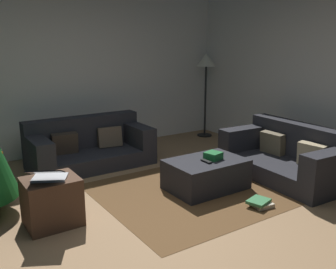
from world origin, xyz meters
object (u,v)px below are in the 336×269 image
at_px(couch_left, 89,147).
at_px(corner_lamp, 206,66).
at_px(side_table, 52,202).
at_px(ottoman, 206,174).
at_px(gift_box, 213,156).
at_px(book_stack, 260,203).
at_px(tv_remote, 206,161).
at_px(couch_right, 289,157).
at_px(laptop, 48,176).

bearing_deg(couch_left, corner_lamp, -170.41).
bearing_deg(couch_left, side_table, 57.12).
xyz_separation_m(ottoman, gift_box, (0.09, -0.02, 0.23)).
bearing_deg(book_stack, tv_remote, 108.40).
height_order(ottoman, gift_box, gift_box).
bearing_deg(side_table, couch_right, -7.30).
height_order(tv_remote, laptop, laptop).
distance_m(ottoman, laptop, 1.94).
distance_m(book_stack, corner_lamp, 3.50).
bearing_deg(tv_remote, book_stack, -70.66).
relative_size(ottoman, side_table, 1.82).
xyz_separation_m(ottoman, book_stack, (0.17, -0.75, -0.14)).
xyz_separation_m(side_table, laptop, (-0.03, -0.05, 0.30)).
height_order(couch_left, tv_remote, couch_left).
height_order(gift_box, laptop, laptop).
distance_m(gift_box, side_table, 1.98).
bearing_deg(ottoman, corner_lamp, 51.14).
relative_size(tv_remote, corner_lamp, 0.10).
height_order(couch_right, side_table, couch_right).
xyz_separation_m(gift_box, laptop, (-1.99, 0.09, 0.12)).
relative_size(ottoman, laptop, 1.95).
distance_m(couch_right, ottoman, 1.25).
distance_m(ottoman, book_stack, 0.78).
height_order(couch_left, gift_box, couch_left).
relative_size(couch_left, couch_right, 1.00).
bearing_deg(couch_right, book_stack, 117.67).
xyz_separation_m(couch_right, gift_box, (-1.12, 0.25, 0.14)).
bearing_deg(side_table, gift_box, -4.18).
bearing_deg(couch_right, ottoman, 80.48).
distance_m(couch_left, book_stack, 2.65).
bearing_deg(couch_right, corner_lamp, -8.37).
xyz_separation_m(gift_box, side_table, (-1.96, 0.14, -0.18)).
distance_m(side_table, book_stack, 2.23).
bearing_deg(book_stack, ottoman, 102.55).
height_order(couch_right, book_stack, couch_right).
relative_size(ottoman, book_stack, 3.24).
relative_size(couch_right, gift_box, 9.52).
bearing_deg(laptop, gift_box, -2.64).
height_order(book_stack, corner_lamp, corner_lamp).
xyz_separation_m(tv_remote, book_stack, (0.23, -0.68, -0.34)).
relative_size(gift_box, book_stack, 0.63).
xyz_separation_m(couch_left, book_stack, (1.02, -2.44, -0.23)).
xyz_separation_m(couch_right, corner_lamp, (0.49, 2.39, 1.07)).
bearing_deg(couch_right, laptop, 86.94).
height_order(tv_remote, book_stack, tv_remote).
height_order(tv_remote, side_table, side_table).
bearing_deg(tv_remote, couch_left, 115.26).
bearing_deg(couch_left, gift_box, 119.02).
bearing_deg(gift_box, side_table, 175.82).
distance_m(gift_box, laptop, 2.00).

